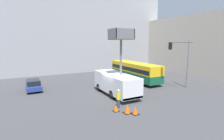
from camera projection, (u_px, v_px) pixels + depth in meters
The scene contains 12 objects.
ground_plane at pixel (114, 96), 20.23m from camera, with size 120.00×120.00×0.00m, color #424244.
building_backdrop_far at pixel (65, 27), 38.19m from camera, with size 44.00×10.00×19.16m.
building_backdrop_side at pixel (202, 45), 36.24m from camera, with size 10.00×28.00×11.41m.
utility_truck at pixel (116, 82), 20.47m from camera, with size 2.50×7.06×7.59m.
city_bus at pixel (134, 70), 28.25m from camera, with size 2.56×10.69×2.94m.
traffic_light_pole at pixel (182, 56), 22.86m from camera, with size 3.88×3.63×6.49m.
road_worker_near_truck at pixel (118, 99), 16.49m from camera, with size 0.38×0.38×1.79m.
road_worker_directing at pixel (137, 85), 21.56m from camera, with size 0.38×0.38×1.83m.
traffic_cone_near_truck at pixel (127, 109), 15.32m from camera, with size 0.69×0.69×0.78m.
traffic_cone_mid_road at pixel (116, 108), 15.75m from camera, with size 0.56×0.56×0.64m.
traffic_cone_far_side at pixel (135, 111), 15.08m from camera, with size 0.58×0.58×0.67m.
parked_car_curbside at pixel (33, 85), 22.68m from camera, with size 1.78×4.34×1.41m.
Camera 1 is at (-9.41, -17.09, 6.14)m, focal length 28.00 mm.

